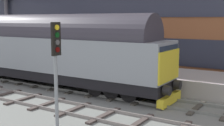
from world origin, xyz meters
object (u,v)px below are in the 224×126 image
(platform_number_sign, at_px, (162,53))
(waiting_passenger, at_px, (143,55))
(diesel_locomotive, at_px, (31,47))
(signal_post_near, at_px, (56,61))

(platform_number_sign, relative_size, waiting_passenger, 1.27)
(diesel_locomotive, distance_m, signal_post_near, 9.56)
(diesel_locomotive, distance_m, waiting_passenger, 7.66)
(signal_post_near, bearing_deg, waiting_passenger, 6.12)
(diesel_locomotive, xyz_separation_m, waiting_passenger, (3.85, -6.60, -0.50))
(signal_post_near, xyz_separation_m, waiting_passenger, (9.61, 1.03, -0.79))
(signal_post_near, height_order, platform_number_sign, signal_post_near)
(diesel_locomotive, relative_size, platform_number_sign, 9.79)
(diesel_locomotive, xyz_separation_m, platform_number_sign, (2.11, -8.67, -0.11))
(signal_post_near, distance_m, platform_number_sign, 7.94)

